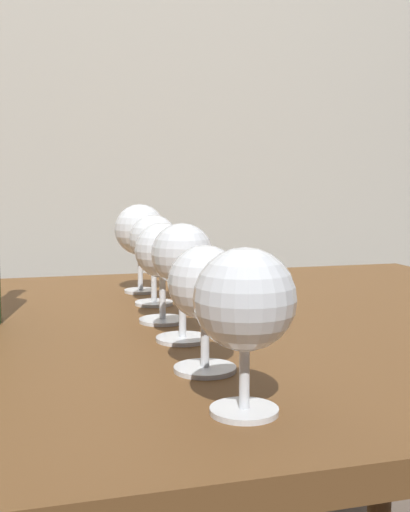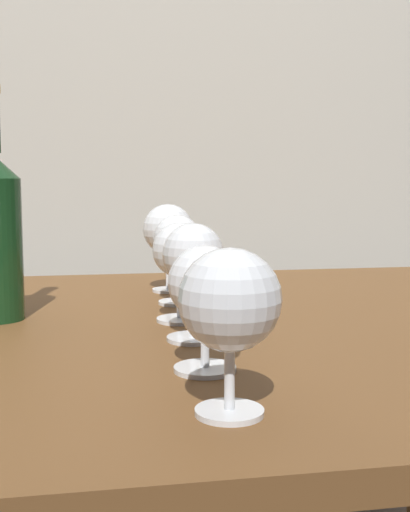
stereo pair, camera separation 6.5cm
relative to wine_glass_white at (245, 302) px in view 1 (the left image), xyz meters
The scene contains 8 objects.
back_wall 1.33m from the wine_glass_white, 90.65° to the left, with size 5.00×0.08×2.60m, color beige.
dining_table 0.41m from the wine_glass_white, 92.20° to the left, with size 1.40×0.97×0.76m.
wine_glass_white is the anchor object (origin of this frame).
wine_glass_pinot 0.13m from the wine_glass_white, 89.19° to the left, with size 0.08×0.08×0.13m.
wine_glass_merlot 0.26m from the wine_glass_white, 87.70° to the left, with size 0.08×0.08×0.14m.
wine_glass_amber 0.38m from the wine_glass_white, 88.57° to the left, with size 0.08×0.08×0.14m.
wine_glass_cabernet 0.50m from the wine_glass_white, 87.35° to the left, with size 0.08×0.08×0.14m.
wine_glass_rose 0.62m from the wine_glass_white, 87.88° to the left, with size 0.09×0.09×0.16m.
Camera 1 is at (-0.16, -0.87, 0.95)m, focal length 45.49 mm.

